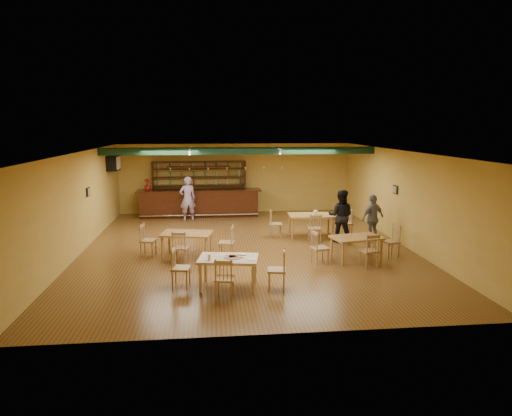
{
  "coord_description": "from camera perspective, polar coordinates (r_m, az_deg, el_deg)",
  "views": [
    {
      "loc": [
        -1.13,
        -13.68,
        3.79
      ],
      "look_at": [
        0.36,
        0.6,
        1.15
      ],
      "focal_mm": 31.68,
      "sensor_mm": 36.0,
      "label": 1
    }
  ],
  "objects": [
    {
      "name": "pizza_server",
      "position": [
        10.7,
        -2.21,
        -6.07
      ],
      "size": [
        0.24,
        0.32,
        0.0
      ],
      "primitive_type": "cube",
      "rotation": [
        0.0,
        0.0,
        -1.02
      ],
      "color": "silver",
      "rests_on": "pizza_tray"
    },
    {
      "name": "track_rail_left",
      "position": [
        17.11,
        -8.26,
        7.47
      ],
      "size": [
        0.05,
        2.5,
        0.05
      ],
      "primitive_type": "cube",
      "color": "white",
      "rests_on": "ceiling"
    },
    {
      "name": "floor",
      "position": [
        14.24,
        -1.19,
        -5.02
      ],
      "size": [
        12.0,
        12.0,
        0.0
      ],
      "primitive_type": "plane",
      "color": "brown",
      "rests_on": "ground"
    },
    {
      "name": "bar_counter",
      "position": [
        19.1,
        -7.13,
        0.62
      ],
      "size": [
        5.15,
        0.85,
        1.13
      ],
      "primitive_type": "cube",
      "color": "black",
      "rests_on": "ground"
    },
    {
      "name": "track_rail_right",
      "position": [
        17.28,
        2.5,
        7.59
      ],
      "size": [
        0.05,
        2.5,
        0.05
      ],
      "primitive_type": "cube",
      "color": "white",
      "rests_on": "ceiling"
    },
    {
      "name": "dining_table_d",
      "position": [
        13.17,
        12.54,
        -5.0
      ],
      "size": [
        1.51,
        1.09,
        0.69
      ],
      "primitive_type": "cube",
      "rotation": [
        0.0,
        0.0,
        0.21
      ],
      "color": "#B07B3E",
      "rests_on": "ground"
    },
    {
      "name": "pizza_tray",
      "position": [
        10.65,
        -2.99,
        -6.21
      ],
      "size": [
        0.42,
        0.42,
        0.01
      ],
      "primitive_type": "cylinder",
      "rotation": [
        0.0,
        0.0,
        -0.05
      ],
      "color": "silver",
      "rests_on": "near_table"
    },
    {
      "name": "ac_unit",
      "position": [
        18.31,
        -17.58,
        5.43
      ],
      "size": [
        0.34,
        0.7,
        0.48
      ],
      "primitive_type": "cube",
      "color": "white",
      "rests_on": "wall_left"
    },
    {
      "name": "patron_bar",
      "position": [
        18.25,
        -8.63,
        1.17
      ],
      "size": [
        0.74,
        0.58,
        1.79
      ],
      "primitive_type": "imported",
      "rotation": [
        0.0,
        0.0,
        3.4
      ],
      "color": "purple",
      "rests_on": "ground"
    },
    {
      "name": "dining_table_c",
      "position": [
        13.35,
        -8.7,
        -4.59
      ],
      "size": [
        1.58,
        1.13,
        0.72
      ],
      "primitive_type": "cube",
      "rotation": [
        0.0,
        0.0,
        -0.2
      ],
      "color": "#B07B3E",
      "rests_on": "ground"
    },
    {
      "name": "ceiling_beam",
      "position": [
        16.54,
        -2.04,
        7.23
      ],
      "size": [
        10.0,
        0.3,
        0.25
      ],
      "primitive_type": "cube",
      "color": "black",
      "rests_on": "ceiling"
    },
    {
      "name": "parmesan_shaker",
      "position": [
        10.49,
        -5.91,
        -6.25
      ],
      "size": [
        0.09,
        0.09,
        0.11
      ],
      "primitive_type": "cylinder",
      "rotation": [
        0.0,
        0.0,
        -0.17
      ],
      "color": "#EAE5C6",
      "rests_on": "near_table"
    },
    {
      "name": "picture_left",
      "position": [
        15.31,
        -20.42,
        1.92
      ],
      "size": [
        0.04,
        0.34,
        0.28
      ],
      "primitive_type": "cube",
      "color": "black",
      "rests_on": "wall_left"
    },
    {
      "name": "dining_table_b",
      "position": [
        15.66,
        6.95,
        -2.21
      ],
      "size": [
        1.58,
        1.0,
        0.77
      ],
      "primitive_type": "cube",
      "rotation": [
        0.0,
        0.0,
        -0.05
      ],
      "color": "#B07B3E",
      "rests_on": "ground"
    },
    {
      "name": "napkin_stack",
      "position": [
        10.85,
        -1.75,
        -5.84
      ],
      "size": [
        0.24,
        0.21,
        0.03
      ],
      "primitive_type": "cube",
      "rotation": [
        0.0,
        0.0,
        -0.33
      ],
      "color": "white",
      "rests_on": "near_table"
    },
    {
      "name": "poinsettia",
      "position": [
        19.15,
        -13.56,
        2.85
      ],
      "size": [
        0.34,
        0.34,
        0.47
      ],
      "primitive_type": "imported",
      "rotation": [
        0.0,
        0.0,
        0.35
      ],
      "color": "#A9180F",
      "rests_on": "bar_counter"
    },
    {
      "name": "patron_right_b",
      "position": [
        15.3,
        14.52,
        -1.25
      ],
      "size": [
        0.99,
        0.74,
        1.57
      ],
      "primitive_type": "imported",
      "rotation": [
        0.0,
        0.0,
        3.59
      ],
      "color": "gray",
      "rests_on": "ground"
    },
    {
      "name": "picture_right",
      "position": [
        15.57,
        17.19,
        2.24
      ],
      "size": [
        0.04,
        0.34,
        0.28
      ],
      "primitive_type": "cube",
      "color": "black",
      "rests_on": "wall_right"
    },
    {
      "name": "near_table",
      "position": [
        10.76,
        -3.5,
        -8.14
      ],
      "size": [
        1.5,
        1.1,
        0.74
      ],
      "primitive_type": "cube",
      "rotation": [
        0.0,
        0.0,
        -0.17
      ],
      "color": "beige",
      "rests_on": "ground"
    },
    {
      "name": "patron_right_a",
      "position": [
        15.01,
        10.64,
        -0.99
      ],
      "size": [
        1.03,
        0.93,
        1.73
      ],
      "primitive_type": "imported",
      "rotation": [
        0.0,
        0.0,
        2.75
      ],
      "color": "black",
      "rests_on": "ground"
    },
    {
      "name": "side_plate",
      "position": [
        10.5,
        -0.51,
        -6.46
      ],
      "size": [
        0.25,
        0.25,
        0.01
      ],
      "primitive_type": "cylinder",
      "rotation": [
        0.0,
        0.0,
        -0.17
      ],
      "color": "white",
      "rests_on": "near_table"
    },
    {
      "name": "back_bar_hutch",
      "position": [
        19.64,
        -7.14,
        2.58
      ],
      "size": [
        3.98,
        0.4,
        2.28
      ],
      "primitive_type": "cube",
      "color": "black",
      "rests_on": "ground"
    }
  ]
}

